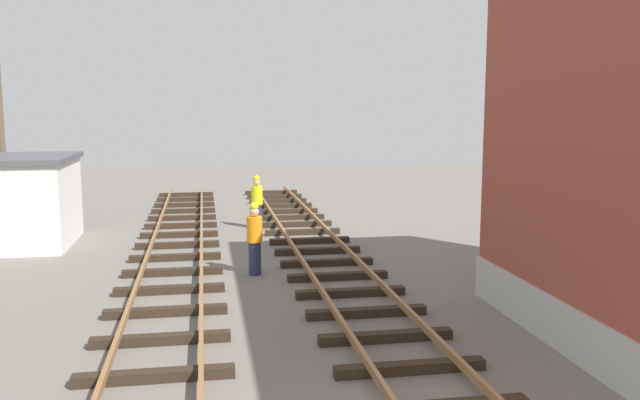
{
  "coord_description": "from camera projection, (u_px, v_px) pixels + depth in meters",
  "views": [
    {
      "loc": [
        -2.42,
        -6.93,
        4.3
      ],
      "look_at": [
        0.18,
        7.93,
        2.14
      ],
      "focal_mm": 37.56,
      "sensor_mm": 36.0,
      "label": 1
    }
  ],
  "objects": [
    {
      "name": "track_worker_distant",
      "position": [
        255.0,
        239.0,
        16.94
      ],
      "size": [
        0.4,
        0.4,
        1.87
      ],
      "color": "#262D4C",
      "rests_on": "ground"
    },
    {
      "name": "control_hut",
      "position": [
        23.0,
        201.0,
        20.46
      ],
      "size": [
        3.0,
        3.8,
        2.76
      ],
      "color": "silver",
      "rests_on": "ground"
    },
    {
      "name": "track_worker_foreground",
      "position": [
        257.0,
        202.0,
        23.29
      ],
      "size": [
        0.4,
        0.4,
        1.87
      ],
      "color": "#262D4C",
      "rests_on": "ground"
    }
  ]
}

